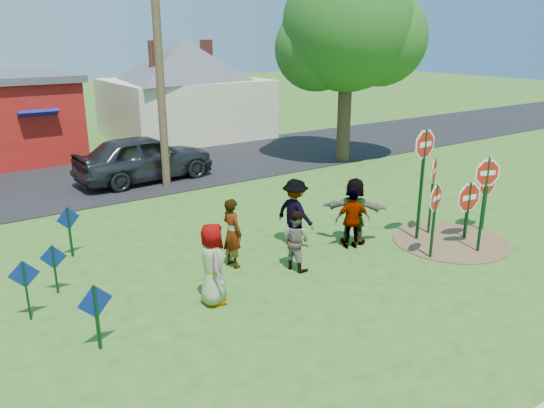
# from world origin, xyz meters

# --- Properties ---
(ground) EXTENTS (120.00, 120.00, 0.00)m
(ground) POSITION_xyz_m (0.00, 0.00, 0.00)
(ground) COLOR #305B1A
(ground) RESTS_ON ground
(road) EXTENTS (120.00, 7.50, 0.04)m
(road) POSITION_xyz_m (0.00, 11.50, 0.02)
(road) COLOR black
(road) RESTS_ON ground
(dirt_patch) EXTENTS (3.20, 3.20, 0.03)m
(dirt_patch) POSITION_xyz_m (4.50, -1.00, 0.01)
(dirt_patch) COLOR brown
(dirt_patch) RESTS_ON ground
(cream_house) EXTENTS (9.40, 9.40, 6.50)m
(cream_house) POSITION_xyz_m (5.50, 18.00, 2.92)
(cream_house) COLOR beige
(cream_house) RESTS_ON ground
(stop_sign_a) EXTENTS (0.93, 0.28, 2.13)m
(stop_sign_a) POSITION_xyz_m (3.12, -1.43, 1.47)
(stop_sign_a) COLOR #0D3315
(stop_sign_a) RESTS_ON ground
(stop_sign_b) EXTENTS (1.10, 0.08, 3.32)m
(stop_sign_b) POSITION_xyz_m (3.84, -0.35, 2.43)
(stop_sign_b) COLOR #0D3315
(stop_sign_b) RESTS_ON ground
(stop_sign_c) EXTENTS (0.92, 0.37, 2.69)m
(stop_sign_c) POSITION_xyz_m (4.49, -1.90, 1.90)
(stop_sign_c) COLOR #0D3315
(stop_sign_c) RESTS_ON ground
(stop_sign_d) EXTENTS (1.10, 0.22, 2.39)m
(stop_sign_d) POSITION_xyz_m (6.02, -0.91, 1.68)
(stop_sign_d) COLOR #0D3315
(stop_sign_d) RESTS_ON ground
(stop_sign_e) EXTENTS (1.17, 0.16, 1.82)m
(stop_sign_e) POSITION_xyz_m (5.06, -1.06, 1.15)
(stop_sign_e) COLOR #0D3315
(stop_sign_e) RESTS_ON ground
(stop_sign_f) EXTENTS (1.00, 0.08, 1.92)m
(stop_sign_f) POSITION_xyz_m (6.07, -0.92, 1.32)
(stop_sign_f) COLOR #0D3315
(stop_sign_f) RESTS_ON ground
(stop_sign_g) EXTENTS (0.88, 0.51, 2.42)m
(stop_sign_g) POSITION_xyz_m (4.49, -0.23, 1.68)
(stop_sign_g) COLOR #0D3315
(stop_sign_g) RESTS_ON ground
(blue_diamond_a) EXTENTS (0.67, 0.12, 1.32)m
(blue_diamond_a) POSITION_xyz_m (-5.34, -0.72, 0.81)
(blue_diamond_a) COLOR #0D3315
(blue_diamond_a) RESTS_ON ground
(blue_diamond_b) EXTENTS (0.59, 0.11, 1.32)m
(blue_diamond_b) POSITION_xyz_m (-6.19, 1.15, 0.82)
(blue_diamond_b) COLOR #0D3315
(blue_diamond_b) RESTS_ON ground
(blue_diamond_c) EXTENTS (0.56, 0.20, 1.17)m
(blue_diamond_c) POSITION_xyz_m (-5.43, 2.06, 0.73)
(blue_diamond_c) COLOR #0D3315
(blue_diamond_c) RESTS_ON ground
(blue_diamond_d) EXTENTS (0.62, 0.15, 1.38)m
(blue_diamond_d) POSITION_xyz_m (-4.59, 4.00, 0.86)
(blue_diamond_d) COLOR #0D3315
(blue_diamond_d) RESTS_ON ground
(person_a) EXTENTS (0.80, 1.01, 1.82)m
(person_a) POSITION_xyz_m (-2.72, -0.34, 0.91)
(person_a) COLOR #3D4187
(person_a) RESTS_ON ground
(person_b) EXTENTS (0.49, 0.69, 1.78)m
(person_b) POSITION_xyz_m (-1.39, 1.08, 0.89)
(person_b) COLOR #236B60
(person_b) RESTS_ON ground
(person_c) EXTENTS (0.74, 0.86, 1.53)m
(person_c) POSITION_xyz_m (-0.18, 0.05, 0.76)
(person_c) COLOR #9A5C37
(person_c) RESTS_ON ground
(person_d) EXTENTS (0.94, 1.34, 1.89)m
(person_d) POSITION_xyz_m (0.73, 1.31, 0.95)
(person_d) COLOR #323237
(person_d) RESTS_ON ground
(person_e) EXTENTS (1.03, 0.77, 1.63)m
(person_e) POSITION_xyz_m (1.90, 0.27, 0.81)
(person_e) COLOR #543462
(person_e) RESTS_ON ground
(person_f) EXTENTS (1.63, 1.64, 1.89)m
(person_f) POSITION_xyz_m (2.17, 0.51, 0.94)
(person_f) COLOR #1E5A30
(person_f) RESTS_ON ground
(suv) EXTENTS (5.56, 2.53, 1.85)m
(suv) POSITION_xyz_m (-0.12, 10.07, 0.96)
(suv) COLOR #29292D
(suv) RESTS_ON road
(utility_pole) EXTENTS (2.38, 0.30, 9.72)m
(utility_pole) POSITION_xyz_m (0.23, 8.84, 5.12)
(utility_pole) COLOR #4C3823
(utility_pole) RESTS_ON ground
(leafy_tree) EXTENTS (6.19, 5.65, 8.80)m
(leafy_tree) POSITION_xyz_m (8.81, 8.22, 5.66)
(leafy_tree) COLOR #382819
(leafy_tree) RESTS_ON ground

